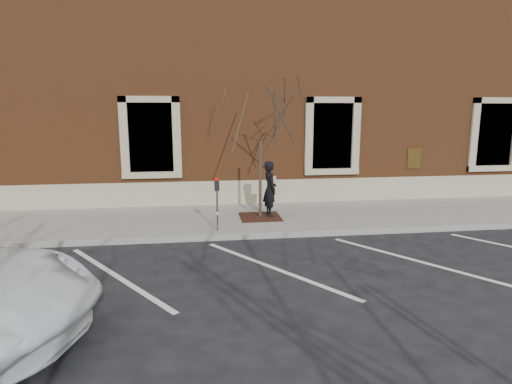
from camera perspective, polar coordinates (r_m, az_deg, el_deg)
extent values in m
plane|color=#28282B|center=(11.16, 0.42, -6.13)|extent=(120.00, 120.00, 0.00)
cube|color=#9D9A93|center=(12.81, -0.70, -3.55)|extent=(40.00, 3.50, 0.15)
cube|color=#9E9E99|center=(11.09, 0.46, -5.84)|extent=(40.00, 0.12, 0.15)
cube|color=brown|center=(18.39, -3.09, 13.14)|extent=(40.00, 8.50, 8.00)
cube|color=#B5AB8A|center=(14.43, -1.57, 0.02)|extent=(40.00, 0.06, 0.80)
cube|color=black|center=(14.32, -13.78, 7.10)|extent=(1.40, 0.30, 2.20)
cube|color=#B5AB8A|center=(14.27, -13.64, 2.24)|extent=(1.90, 0.20, 0.20)
cube|color=black|center=(14.94, 9.95, 7.39)|extent=(1.40, 0.30, 2.20)
cube|color=#B5AB8A|center=(14.90, 9.99, 2.74)|extent=(1.90, 0.20, 0.20)
cube|color=black|center=(17.71, 28.92, 6.73)|extent=(1.40, 0.30, 2.20)
cube|color=#B5AB8A|center=(17.67, 28.89, 2.80)|extent=(1.90, 0.20, 0.20)
imported|color=black|center=(12.60, 1.87, 0.39)|extent=(0.48, 0.65, 1.65)
cylinder|color=#595B60|center=(11.16, -5.19, -2.54)|extent=(0.05, 0.05, 1.07)
cube|color=black|center=(11.02, -5.25, 0.87)|extent=(0.13, 0.10, 0.28)
cube|color=red|center=(10.99, -5.26, 1.74)|extent=(0.12, 0.09, 0.06)
cube|color=white|center=(11.12, -5.17, -2.87)|extent=(0.05, 0.00, 0.07)
cube|color=#3F1B14|center=(12.64, 0.57, -3.33)|extent=(1.17, 1.17, 0.03)
cylinder|color=#412F27|center=(12.41, 0.58, 1.60)|extent=(0.09, 0.09, 2.23)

